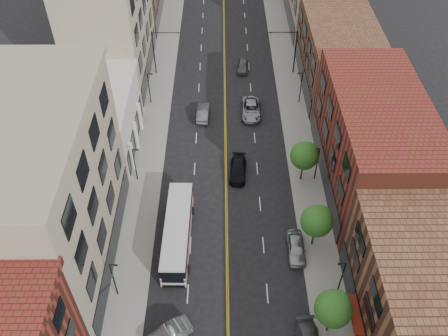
{
  "coord_description": "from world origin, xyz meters",
  "views": [
    {
      "loc": [
        -0.52,
        -17.24,
        42.26
      ],
      "look_at": [
        -0.27,
        20.98,
        5.0
      ],
      "focal_mm": 38.0,
      "sensor_mm": 36.0,
      "label": 1
    }
  ],
  "objects_px": {
    "car_lane_behind": "(203,112)",
    "car_lane_c": "(243,66)",
    "car_lane_a": "(238,170)",
    "car_lane_b": "(251,109)",
    "car_angle_b": "(168,335)",
    "city_bus": "(177,231)",
    "car_parked_far": "(296,248)"
  },
  "relations": [
    {
      "from": "city_bus",
      "to": "car_lane_c",
      "type": "distance_m",
      "value": 35.36
    },
    {
      "from": "car_lane_behind",
      "to": "car_lane_c",
      "type": "bearing_deg",
      "value": -114.35
    },
    {
      "from": "city_bus",
      "to": "car_lane_a",
      "type": "relative_size",
      "value": 2.39
    },
    {
      "from": "car_lane_behind",
      "to": "car_lane_a",
      "type": "bearing_deg",
      "value": 114.03
    },
    {
      "from": "car_lane_a",
      "to": "car_lane_b",
      "type": "height_order",
      "value": "car_lane_b"
    },
    {
      "from": "car_angle_b",
      "to": "car_lane_behind",
      "type": "distance_m",
      "value": 33.47
    },
    {
      "from": "city_bus",
      "to": "car_lane_behind",
      "type": "xyz_separation_m",
      "value": [
        2.16,
        22.13,
        -1.02
      ]
    },
    {
      "from": "car_lane_a",
      "to": "car_lane_c",
      "type": "distance_m",
      "value": 23.93
    },
    {
      "from": "car_angle_b",
      "to": "car_lane_behind",
      "type": "bearing_deg",
      "value": 143.8
    },
    {
      "from": "car_parked_far",
      "to": "car_lane_b",
      "type": "relative_size",
      "value": 0.8
    },
    {
      "from": "car_lane_a",
      "to": "car_lane_b",
      "type": "relative_size",
      "value": 0.86
    },
    {
      "from": "car_lane_behind",
      "to": "car_lane_b",
      "type": "distance_m",
      "value": 6.94
    },
    {
      "from": "car_lane_a",
      "to": "car_lane_c",
      "type": "bearing_deg",
      "value": 91.29
    },
    {
      "from": "car_angle_b",
      "to": "car_parked_far",
      "type": "relative_size",
      "value": 1.0
    },
    {
      "from": "car_angle_b",
      "to": "car_parked_far",
      "type": "xyz_separation_m",
      "value": [
        13.0,
        9.67,
        0.03
      ]
    },
    {
      "from": "car_lane_behind",
      "to": "city_bus",
      "type": "bearing_deg",
      "value": 86.61
    },
    {
      "from": "car_lane_b",
      "to": "car_lane_c",
      "type": "bearing_deg",
      "value": 95.5
    },
    {
      "from": "city_bus",
      "to": "car_angle_b",
      "type": "relative_size",
      "value": 2.58
    },
    {
      "from": "car_lane_behind",
      "to": "car_lane_a",
      "type": "height_order",
      "value": "car_lane_behind"
    },
    {
      "from": "city_bus",
      "to": "car_parked_far",
      "type": "relative_size",
      "value": 2.57
    },
    {
      "from": "car_lane_b",
      "to": "city_bus",
      "type": "bearing_deg",
      "value": -110.1
    },
    {
      "from": "car_lane_c",
      "to": "car_lane_behind",
      "type": "bearing_deg",
      "value": -109.79
    },
    {
      "from": "car_lane_a",
      "to": "car_lane_c",
      "type": "height_order",
      "value": "car_lane_a"
    },
    {
      "from": "city_bus",
      "to": "car_lane_c",
      "type": "relative_size",
      "value": 2.86
    },
    {
      "from": "car_lane_c",
      "to": "car_angle_b",
      "type": "bearing_deg",
      "value": -93.86
    },
    {
      "from": "car_angle_b",
      "to": "car_lane_c",
      "type": "height_order",
      "value": "car_angle_b"
    },
    {
      "from": "city_bus",
      "to": "car_angle_b",
      "type": "distance_m",
      "value": 11.3
    },
    {
      "from": "car_parked_far",
      "to": "city_bus",
      "type": "bearing_deg",
      "value": 174.25
    },
    {
      "from": "car_lane_behind",
      "to": "car_lane_a",
      "type": "distance_m",
      "value": 12.56
    },
    {
      "from": "car_angle_b",
      "to": "car_parked_far",
      "type": "height_order",
      "value": "car_parked_far"
    },
    {
      "from": "city_bus",
      "to": "car_lane_c",
      "type": "height_order",
      "value": "city_bus"
    },
    {
      "from": "car_angle_b",
      "to": "car_lane_behind",
      "type": "xyz_separation_m",
      "value": [
        2.43,
        33.38,
        0.0
      ]
    }
  ]
}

